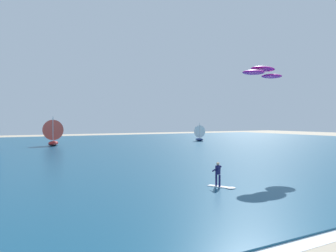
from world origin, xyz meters
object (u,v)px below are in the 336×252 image
object	(u,v)px
kite	(263,72)
sailboat_mid_right	(54,132)
kitesurfer	(220,178)
sailboat_outermost	(198,133)

from	to	relation	value
kite	sailboat_mid_right	xyz separation A→B (m)	(-11.58, 40.20, -6.53)
kitesurfer	kite	distance (m)	12.70
kite	sailboat_mid_right	distance (m)	42.34
kitesurfer	kite	xyz separation A→B (m)	(8.46, 4.50, 8.33)
sailboat_mid_right	sailboat_outermost	bearing A→B (deg)	-3.29
kitesurfer	sailboat_outermost	world-z (taller)	sailboat_outermost
sailboat_outermost	kite	bearing A→B (deg)	-116.67
kite	sailboat_mid_right	bearing A→B (deg)	106.06
kite	sailboat_outermost	bearing A→B (deg)	63.33
sailboat_outermost	sailboat_mid_right	world-z (taller)	sailboat_mid_right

